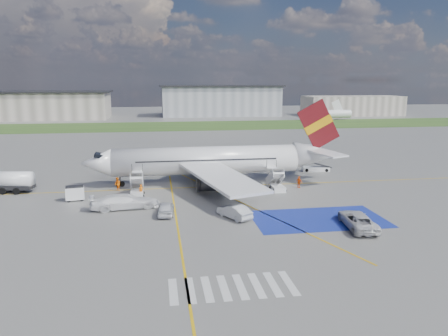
{
  "coord_description": "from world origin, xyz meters",
  "views": [
    {
      "loc": [
        -6.84,
        -46.45,
        14.54
      ],
      "look_at": [
        1.61,
        7.62,
        3.5
      ],
      "focal_mm": 35.0,
      "sensor_mm": 36.0,
      "label": 1
    }
  ],
  "objects": [
    {
      "name": "crew_aft",
      "position": [
        12.33,
        9.51,
        0.81
      ],
      "size": [
        0.87,
        1.01,
        1.63
      ],
      "primitive_type": "imported",
      "rotation": [
        0.0,
        0.0,
        2.19
      ],
      "color": "#FF620D",
      "rests_on": "ground"
    },
    {
      "name": "car_silver_b",
      "position": [
        1.18,
        -2.3,
        0.74
      ],
      "size": [
        3.51,
        4.7,
        1.48
      ],
      "primitive_type": "imported",
      "rotation": [
        0.0,
        0.0,
        3.64
      ],
      "color": "#A8AAAF",
      "rests_on": "ground"
    },
    {
      "name": "terminal_west",
      "position": [
        -55.0,
        130.0,
        5.0
      ],
      "size": [
        60.0,
        22.0,
        10.0
      ],
      "primitive_type": "cube",
      "color": "gray",
      "rests_on": "ground"
    },
    {
      "name": "crosswalk",
      "position": [
        -1.8,
        -18.0,
        0.01
      ],
      "size": [
        9.0,
        4.0,
        0.01
      ],
      "color": "silver",
      "rests_on": "ground"
    },
    {
      "name": "grass_strip",
      "position": [
        0.0,
        95.0,
        0.01
      ],
      "size": [
        400.0,
        30.0,
        0.01
      ],
      "primitive_type": "cube",
      "color": "#2D4C1E",
      "rests_on": "ground"
    },
    {
      "name": "terminal_east",
      "position": [
        75.0,
        128.0,
        4.0
      ],
      "size": [
        40.0,
        16.0,
        8.0
      ],
      "primitive_type": "cube",
      "color": "gray",
      "rests_on": "ground"
    },
    {
      "name": "car_silver_a",
      "position": [
        -6.05,
        0.05,
        0.74
      ],
      "size": [
        2.07,
        4.47,
        1.48
      ],
      "primitive_type": "imported",
      "rotation": [
        0.0,
        0.0,
        3.07
      ],
      "color": "silver",
      "rests_on": "ground"
    },
    {
      "name": "taxiway_line_diag",
      "position": [
        0.0,
        12.0,
        0.01
      ],
      "size": [
        20.71,
        56.45,
        0.01
      ],
      "primitive_type": "cube",
      "rotation": [
        0.0,
        0.0,
        0.35
      ],
      "color": "gold",
      "rests_on": "ground"
    },
    {
      "name": "fuel_tanker",
      "position": [
        -27.13,
        13.13,
        1.19
      ],
      "size": [
        8.55,
        3.63,
        2.83
      ],
      "rotation": [
        0.0,
        0.0,
        -0.17
      ],
      "color": "black",
      "rests_on": "ground"
    },
    {
      "name": "van_white_b",
      "position": [
        -10.63,
        3.06,
        1.15
      ],
      "size": [
        6.1,
        3.05,
        2.3
      ],
      "primitive_type": "imported",
      "rotation": [
        0.0,
        0.0,
        1.69
      ],
      "color": "white",
      "rests_on": "ground"
    },
    {
      "name": "gpu_cart",
      "position": [
        -16.95,
        7.6,
        0.82
      ],
      "size": [
        2.39,
        1.76,
        1.82
      ],
      "rotation": [
        0.0,
        0.0,
        0.18
      ],
      "color": "silver",
      "rests_on": "ground"
    },
    {
      "name": "airliner",
      "position": [
        1.51,
        14.0,
        3.39
      ],
      "size": [
        36.81,
        32.95,
        11.92
      ],
      "color": "silver",
      "rests_on": "ground"
    },
    {
      "name": "crew_nose",
      "position": [
        -12.15,
        11.7,
        0.91
      ],
      "size": [
        1.1,
        1.12,
        1.82
      ],
      "primitive_type": "imported",
      "rotation": [
        0.0,
        0.0,
        -0.84
      ],
      "color": "orange",
      "rests_on": "ground"
    },
    {
      "name": "staging_box",
      "position": [
        10.0,
        -4.0,
        0.01
      ],
      "size": [
        14.0,
        8.0,
        0.01
      ],
      "primitive_type": "cube",
      "color": "navy",
      "rests_on": "ground"
    },
    {
      "name": "crew_fwd",
      "position": [
        -8.94,
        8.15,
        0.8
      ],
      "size": [
        0.65,
        0.5,
        1.61
      ],
      "primitive_type": "imported",
      "rotation": [
        0.0,
        0.0,
        0.2
      ],
      "color": "orange",
      "rests_on": "ground"
    },
    {
      "name": "van_white_a",
      "position": [
        12.88,
        -7.14,
        1.01
      ],
      "size": [
        3.17,
        5.68,
        2.03
      ],
      "primitive_type": "imported",
      "rotation": [
        0.0,
        0.0,
        3.01
      ],
      "color": "silver",
      "rests_on": "ground"
    },
    {
      "name": "ground",
      "position": [
        0.0,
        0.0,
        0.0
      ],
      "size": [
        400.0,
        400.0,
        0.0
      ],
      "primitive_type": "plane",
      "color": "#60605E",
      "rests_on": "ground"
    },
    {
      "name": "airstairs_fwd",
      "position": [
        -9.5,
        8.7,
        0.62
      ],
      "size": [
        1.9,
        5.2,
        3.6
      ],
      "color": "silver",
      "rests_on": "ground"
    },
    {
      "name": "belt_loader",
      "position": [
        18.74,
        19.94,
        0.34
      ],
      "size": [
        4.73,
        2.33,
        1.37
      ],
      "rotation": [
        0.0,
        0.0,
        -0.17
      ],
      "color": "silver",
      "rests_on": "ground"
    },
    {
      "name": "taxiway_line_main",
      "position": [
        0.0,
        12.0,
        0.01
      ],
      "size": [
        120.0,
        0.2,
        0.01
      ],
      "primitive_type": "cube",
      "color": "gold",
      "rests_on": "ground"
    },
    {
      "name": "terminal_centre",
      "position": [
        20.0,
        135.0,
        6.0
      ],
      "size": [
        48.0,
        18.0,
        12.0
      ],
      "primitive_type": "cube",
      "color": "gray",
      "rests_on": "ground"
    },
    {
      "name": "taxiway_line_cross",
      "position": [
        -5.0,
        -10.0,
        0.01
      ],
      "size": [
        0.2,
        60.0,
        0.01
      ],
      "primitive_type": "cube",
      "color": "gold",
      "rests_on": "ground"
    },
    {
      "name": "airstairs_aft",
      "position": [
        9.0,
        8.7,
        0.62
      ],
      "size": [
        1.9,
        5.2,
        3.6
      ],
      "color": "silver",
      "rests_on": "ground"
    }
  ]
}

